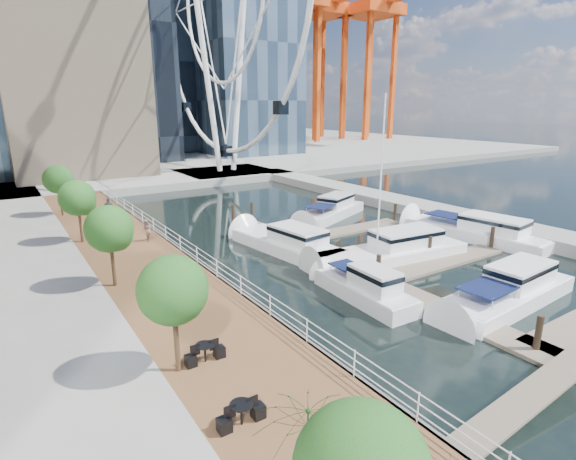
% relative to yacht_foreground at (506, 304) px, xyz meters
% --- Properties ---
extents(ground, '(520.00, 520.00, 0.00)m').
position_rel_yacht_foreground_xyz_m(ground, '(-6.74, -1.68, 0.00)').
color(ground, black).
rests_on(ground, ground).
extents(boardwalk, '(6.00, 60.00, 1.00)m').
position_rel_yacht_foreground_xyz_m(boardwalk, '(-15.74, 13.32, 0.50)').
color(boardwalk, brown).
rests_on(boardwalk, ground).
extents(seawall, '(0.25, 60.00, 1.00)m').
position_rel_yacht_foreground_xyz_m(seawall, '(-12.74, 13.32, 0.50)').
color(seawall, '#595954').
rests_on(seawall, ground).
extents(land_far, '(200.00, 114.00, 1.00)m').
position_rel_yacht_foreground_xyz_m(land_far, '(-6.74, 100.32, 0.50)').
color(land_far, gray).
rests_on(land_far, ground).
extents(breakwater, '(4.00, 60.00, 1.00)m').
position_rel_yacht_foreground_xyz_m(breakwater, '(13.26, 18.32, 0.50)').
color(breakwater, gray).
rests_on(breakwater, ground).
extents(pier, '(14.00, 12.00, 1.00)m').
position_rel_yacht_foreground_xyz_m(pier, '(7.26, 50.32, 0.50)').
color(pier, gray).
rests_on(pier, ground).
extents(railing, '(0.10, 60.00, 1.05)m').
position_rel_yacht_foreground_xyz_m(railing, '(-12.84, 13.32, 1.52)').
color(railing, white).
rests_on(railing, boardwalk).
extents(floating_docks, '(16.00, 34.00, 2.60)m').
position_rel_yacht_foreground_xyz_m(floating_docks, '(1.22, 8.30, 0.49)').
color(floating_docks, '#6D6051').
rests_on(floating_docks, ground).
extents(port_cranes, '(40.00, 52.00, 38.00)m').
position_rel_yacht_foreground_xyz_m(port_cranes, '(60.92, 93.98, 20.00)').
color(port_cranes, '#D84C14').
rests_on(port_cranes, ground).
extents(street_trees, '(2.60, 42.60, 4.60)m').
position_rel_yacht_foreground_xyz_m(street_trees, '(-18.14, 12.32, 4.29)').
color(street_trees, '#3F2B1C').
rests_on(street_trees, ground).
extents(cafe_tables, '(2.50, 13.70, 0.74)m').
position_rel_yacht_foreground_xyz_m(cafe_tables, '(-17.14, -3.68, 1.37)').
color(cafe_tables, black).
rests_on(cafe_tables, ground).
extents(yacht_foreground, '(11.05, 3.57, 2.15)m').
position_rel_yacht_foreground_xyz_m(yacht_foreground, '(0.00, 0.00, 0.00)').
color(yacht_foreground, white).
rests_on(yacht_foreground, ground).
extents(pedestrian_near, '(0.69, 0.50, 1.77)m').
position_rel_yacht_foreground_xyz_m(pedestrian_near, '(-15.76, 6.38, 1.89)').
color(pedestrian_near, slate).
rests_on(pedestrian_near, boardwalk).
extents(pedestrian_mid, '(0.64, 0.82, 1.66)m').
position_rel_yacht_foreground_xyz_m(pedestrian_mid, '(-14.13, 19.80, 1.83)').
color(pedestrian_mid, '#88685E').
rests_on(pedestrian_mid, boardwalk).
extents(pedestrian_far, '(1.13, 0.76, 1.78)m').
position_rel_yacht_foreground_xyz_m(pedestrian_far, '(-14.76, 28.88, 1.89)').
color(pedestrian_far, '#30363C').
rests_on(pedestrian_far, boardwalk).
extents(moored_yachts, '(19.84, 36.43, 11.50)m').
position_rel_yacht_foreground_xyz_m(moored_yachts, '(0.84, 8.67, 0.00)').
color(moored_yachts, white).
rests_on(moored_yachts, ground).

